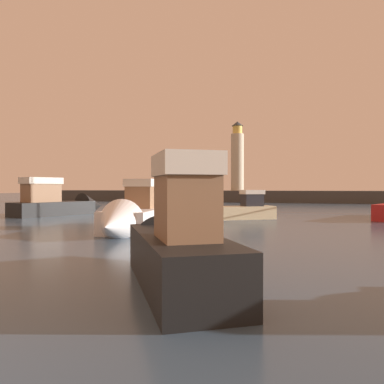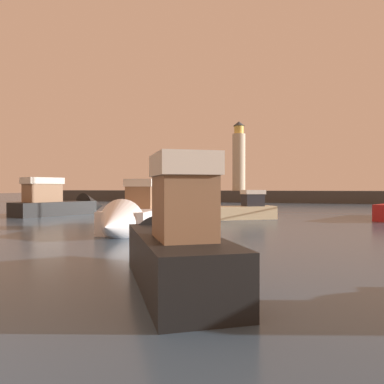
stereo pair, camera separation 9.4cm
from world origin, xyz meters
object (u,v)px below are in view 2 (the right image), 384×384
motorboat_0 (65,204)px  motorboat_6 (234,210)px  motorboat_1 (133,217)px  lighthouse (239,158)px  motorboat_3 (171,244)px

motorboat_0 → motorboat_6: 14.66m
motorboat_1 → motorboat_6: size_ratio=1.42×
lighthouse → motorboat_1: lighthouse is taller
motorboat_1 → motorboat_3: 10.43m
motorboat_3 → motorboat_6: motorboat_3 is taller
motorboat_0 → lighthouse: bearing=73.1°
lighthouse → motorboat_3: lighthouse is taller
motorboat_1 → lighthouse: bearing=91.4°
motorboat_0 → motorboat_6: (14.63, -0.79, -0.27)m
motorboat_3 → motorboat_1: bearing=120.1°
lighthouse → motorboat_0: size_ratio=1.27×
motorboat_1 → motorboat_3: (5.23, -9.02, 0.10)m
lighthouse → motorboat_0: (-9.82, -32.37, -6.14)m
lighthouse → motorboat_6: lighthouse is taller
lighthouse → motorboat_3: (6.28, -51.29, -6.16)m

